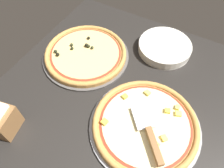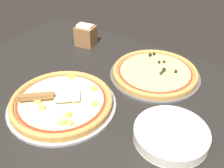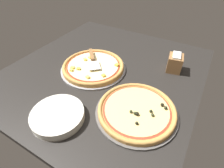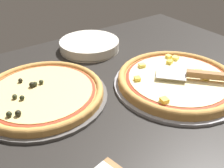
{
  "view_description": "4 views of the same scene",
  "coord_description": "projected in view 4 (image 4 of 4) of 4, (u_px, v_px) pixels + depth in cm",
  "views": [
    {
      "loc": [
        -33.77,
        -13.28,
        77.74
      ],
      "look_at": [
        12.85,
        12.89,
        3.0
      ],
      "focal_mm": 35.0,
      "sensor_mm": 36.0,
      "label": 1
    },
    {
      "loc": [
        64.06,
        -59.75,
        67.57
      ],
      "look_at": [
        12.85,
        12.89,
        3.0
      ],
      "focal_mm": 42.0,
      "sensor_mm": 36.0,
      "label": 2
    },
    {
      "loc": [
        77.94,
        50.88,
        67.77
      ],
      "look_at": [
        12.85,
        12.89,
        3.0
      ],
      "focal_mm": 28.0,
      "sensor_mm": 36.0,
      "label": 3
    },
    {
      "loc": [
        -44.93,
        54.51,
        48.15
      ],
      "look_at": [
        12.85,
        12.89,
        3.0
      ],
      "focal_mm": 42.0,
      "sensor_mm": 36.0,
      "label": 4
    }
  ],
  "objects": [
    {
      "name": "pizza_pan_front",
      "position": [
        177.0,
        85.0,
        0.89
      ],
      "size": [
        42.46,
        42.46,
        1.0
      ],
      "primitive_type": "cylinder",
      "color": "#939399",
      "rests_on": "ground_plane"
    },
    {
      "name": "pizza_back",
      "position": [
        42.0,
        92.0,
        0.82
      ],
      "size": [
        38.55,
        38.55,
        3.72
      ],
      "color": "#C68E47",
      "rests_on": "pizza_pan_back"
    },
    {
      "name": "ground_plane",
      "position": [
        168.0,
        101.0,
        0.84
      ],
      "size": [
        126.78,
        118.25,
        3.6
      ],
      "primitive_type": "cube",
      "color": "black"
    },
    {
      "name": "serving_spatula",
      "position": [
        200.0,
        75.0,
        0.85
      ],
      "size": [
        20.45,
        19.16,
        2.0
      ],
      "color": "silver",
      "rests_on": "pizza_front"
    },
    {
      "name": "pizza_front",
      "position": [
        177.0,
        79.0,
        0.88
      ],
      "size": [
        39.91,
        39.91,
        3.5
      ],
      "color": "#C68E47",
      "rests_on": "pizza_pan_front"
    },
    {
      "name": "pizza_pan_back",
      "position": [
        43.0,
        97.0,
        0.83
      ],
      "size": [
        41.01,
        41.01,
        1.0
      ],
      "primitive_type": "cylinder",
      "color": "#565451",
      "rests_on": "ground_plane"
    },
    {
      "name": "plate_stack",
      "position": [
        89.0,
        45.0,
        1.12
      ],
      "size": [
        25.38,
        25.38,
        4.2
      ],
      "color": "silver",
      "rests_on": "ground_plane"
    }
  ]
}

